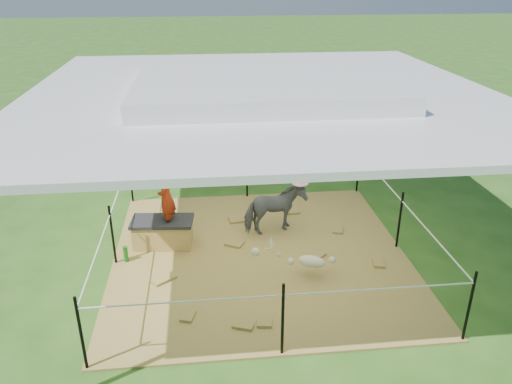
{
  "coord_description": "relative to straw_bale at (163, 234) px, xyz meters",
  "views": [
    {
      "loc": [
        -0.8,
        -6.81,
        4.18
      ],
      "look_at": [
        0.0,
        0.6,
        0.85
      ],
      "focal_mm": 35.0,
      "sensor_mm": 36.0,
      "label": 1
    }
  ],
  "objects": [
    {
      "name": "pony",
      "position": [
        1.87,
        0.23,
        0.23
      ],
      "size": [
        1.12,
        0.75,
        0.87
      ],
      "primitive_type": "imported",
      "rotation": [
        0.0,
        0.0,
        1.87
      ],
      "color": "#4B4B50",
      "rests_on": "hay_patch"
    },
    {
      "name": "woman",
      "position": [
        0.1,
        0.0,
        0.76
      ],
      "size": [
        0.3,
        0.43,
        1.11
      ],
      "primitive_type": "imported",
      "rotation": [
        0.0,
        0.0,
        -1.66
      ],
      "color": "#AA2910",
      "rests_on": "straw_bale"
    },
    {
      "name": "hay_patch",
      "position": [
        1.54,
        -0.47,
        -0.22
      ],
      "size": [
        4.6,
        4.6,
        0.03
      ],
      "primitive_type": "cube",
      "color": "brown",
      "rests_on": "ground"
    },
    {
      "name": "picnic_table_near",
      "position": [
        2.76,
        8.19,
        0.14
      ],
      "size": [
        2.07,
        1.74,
        0.74
      ],
      "primitive_type": "cube",
      "rotation": [
        0.0,
        0.0,
        0.28
      ],
      "color": "brown",
      "rests_on": "ground"
    },
    {
      "name": "foal",
      "position": [
        2.23,
        -1.16,
        0.07
      ],
      "size": [
        1.15,
        0.93,
        0.56
      ],
      "primitive_type": null,
      "rotation": [
        0.0,
        0.0,
        -0.43
      ],
      "color": "#C6B691",
      "rests_on": "hay_patch"
    },
    {
      "name": "distant_person",
      "position": [
        3.46,
        7.68,
        0.28
      ],
      "size": [
        0.57,
        0.49,
        1.03
      ],
      "primitive_type": "imported",
      "rotation": [
        0.0,
        0.0,
        3.35
      ],
      "color": "blue",
      "rests_on": "ground"
    },
    {
      "name": "green_bottle",
      "position": [
        -0.55,
        -0.45,
        -0.08
      ],
      "size": [
        0.08,
        0.08,
        0.26
      ],
      "primitive_type": "cylinder",
      "rotation": [
        0.0,
        0.0,
        -0.09
      ],
      "color": "#186F19",
      "rests_on": "hay_patch"
    },
    {
      "name": "straw_bale",
      "position": [
        0.0,
        0.0,
        0.0
      ],
      "size": [
        0.96,
        0.54,
        0.41
      ],
      "primitive_type": "cube",
      "rotation": [
        0.0,
        0.0,
        -0.09
      ],
      "color": "#B88C42",
      "rests_on": "hay_patch"
    },
    {
      "name": "ground",
      "position": [
        1.54,
        -0.47,
        -0.24
      ],
      "size": [
        90.0,
        90.0,
        0.0
      ],
      "primitive_type": "plane",
      "color": "#2D5919",
      "rests_on": "ground"
    },
    {
      "name": "trash_barrel",
      "position": [
        5.58,
        6.19,
        0.25
      ],
      "size": [
        0.7,
        0.7,
        0.98
      ],
      "primitive_type": "cylinder",
      "rotation": [
        0.0,
        0.0,
        0.12
      ],
      "color": "#1930BC",
      "rests_on": "ground"
    },
    {
      "name": "pink_hat",
      "position": [
        1.87,
        0.23,
        0.73
      ],
      "size": [
        0.27,
        0.27,
        0.13
      ],
      "primitive_type": "cylinder",
      "color": "#FF93CD",
      "rests_on": "pony"
    },
    {
      "name": "dark_cloth",
      "position": [
        0.0,
        0.0,
        0.23
      ],
      "size": [
        1.03,
        0.6,
        0.05
      ],
      "primitive_type": "cube",
      "rotation": [
        0.0,
        0.0,
        -0.09
      ],
      "color": "black",
      "rests_on": "straw_bale"
    },
    {
      "name": "rope_fence",
      "position": [
        1.54,
        -0.47,
        0.41
      ],
      "size": [
        4.54,
        4.54,
        1.0
      ],
      "color": "black",
      "rests_on": "ground"
    },
    {
      "name": "picnic_table_far",
      "position": [
        6.53,
        8.61,
        0.13
      ],
      "size": [
        1.79,
        1.29,
        0.74
      ],
      "primitive_type": "cube",
      "rotation": [
        0.0,
        0.0,
        -0.01
      ],
      "color": "brown",
      "rests_on": "ground"
    },
    {
      "name": "canopy_tent",
      "position": [
        1.54,
        -0.47,
        2.46
      ],
      "size": [
        6.3,
        6.3,
        2.9
      ],
      "color": "silver",
      "rests_on": "ground"
    }
  ]
}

